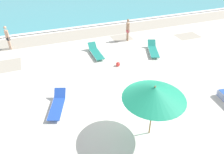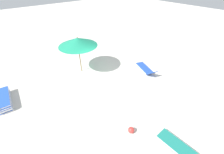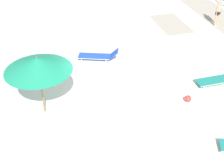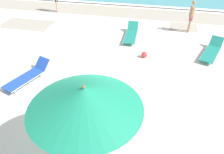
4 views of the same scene
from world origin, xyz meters
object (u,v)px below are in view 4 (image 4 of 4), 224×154
(sun_lounger_beside_umbrella, at_px, (28,76))
(sun_lounger_near_water_left, at_px, (131,34))
(beach_ball, at_px, (144,55))
(beach_umbrella, at_px, (85,98))
(sun_lounger_under_umbrella, at_px, (212,51))
(beachgoer_shoreline_child, at_px, (192,15))

(sun_lounger_beside_umbrella, height_order, sun_lounger_near_water_left, sun_lounger_near_water_left)
(beach_ball, bearing_deg, beach_umbrella, -98.35)
(sun_lounger_under_umbrella, bearing_deg, sun_lounger_near_water_left, -174.39)
(sun_lounger_under_umbrella, height_order, sun_lounger_beside_umbrella, sun_lounger_beside_umbrella)
(beach_umbrella, relative_size, beach_ball, 8.97)
(beachgoer_shoreline_child, bearing_deg, sun_lounger_near_water_left, 121.46)
(beach_umbrella, relative_size, sun_lounger_under_umbrella, 1.12)
(sun_lounger_beside_umbrella, xyz_separation_m, beachgoer_shoreline_child, (6.52, 6.30, 0.78))
(sun_lounger_under_umbrella, relative_size, beach_ball, 8.02)
(beach_umbrella, bearing_deg, sun_lounger_beside_umbrella, 139.42)
(sun_lounger_beside_umbrella, bearing_deg, beach_umbrella, -21.08)
(beach_umbrella, xyz_separation_m, sun_lounger_beside_umbrella, (-3.47, 2.98, -1.96))
(sun_lounger_near_water_left, relative_size, beach_ball, 7.66)
(beach_umbrella, distance_m, sun_lounger_under_umbrella, 7.99)
(beach_umbrella, bearing_deg, sun_lounger_under_umbrella, 59.50)
(sun_lounger_under_umbrella, xyz_separation_m, sun_lounger_beside_umbrella, (-7.41, -3.70, 0.00))
(sun_lounger_under_umbrella, bearing_deg, beach_ball, -142.97)
(sun_lounger_near_water_left, bearing_deg, beachgoer_shoreline_child, 24.72)
(sun_lounger_under_umbrella, distance_m, beach_ball, 3.21)
(beachgoer_shoreline_child, bearing_deg, sun_lounger_under_umbrella, -155.72)
(beach_umbrella, relative_size, sun_lounger_near_water_left, 1.17)
(sun_lounger_beside_umbrella, distance_m, sun_lounger_near_water_left, 5.88)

